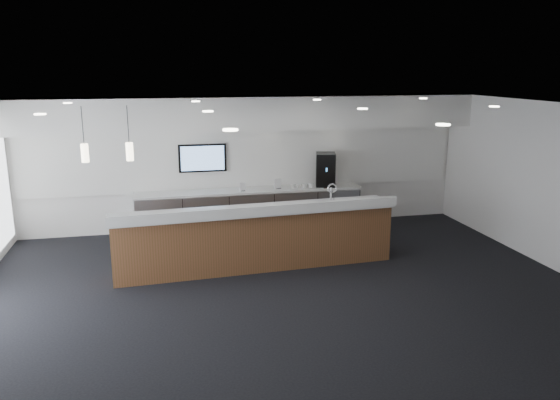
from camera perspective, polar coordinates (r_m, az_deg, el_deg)
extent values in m
plane|color=black|center=(9.06, 0.74, -9.68)|extent=(10.00, 10.00, 0.00)
cube|color=black|center=(8.34, 0.80, 9.60)|extent=(10.00, 8.00, 0.02)
cube|color=white|center=(12.42, -3.51, 3.95)|extent=(10.00, 0.02, 3.00)
cube|color=white|center=(11.84, -3.23, 9.08)|extent=(10.00, 0.90, 0.70)
cube|color=white|center=(12.38, -3.49, 4.38)|extent=(9.80, 0.06, 1.40)
cube|color=#96989E|center=(12.30, -3.17, -1.15)|extent=(5.00, 0.60, 0.90)
cube|color=silver|center=(12.19, -3.20, 1.01)|extent=(5.06, 0.66, 0.05)
cylinder|color=silver|center=(11.83, -12.51, -1.85)|extent=(0.60, 0.02, 0.02)
cylinder|color=silver|center=(11.86, -7.68, -1.59)|extent=(0.60, 0.02, 0.02)
cylinder|color=silver|center=(11.98, -2.92, -1.33)|extent=(0.60, 0.02, 0.02)
cylinder|color=silver|center=(12.18, 1.72, -1.06)|extent=(0.60, 0.02, 0.02)
cylinder|color=silver|center=(12.46, 6.18, -0.80)|extent=(0.60, 0.02, 0.02)
cube|color=black|center=(12.20, -8.10, 4.37)|extent=(1.05, 0.07, 0.62)
cube|color=#3777DC|center=(12.16, -8.09, 4.34)|extent=(0.95, 0.01, 0.54)
cylinder|color=beige|center=(9.01, -15.52, 4.60)|extent=(0.12, 0.12, 0.30)
cylinder|color=beige|center=(9.07, -19.94, 4.34)|extent=(0.12, 0.12, 0.30)
cube|color=brown|center=(10.03, -2.54, -4.15)|extent=(5.11, 1.01, 1.05)
cube|color=silver|center=(9.88, -2.57, -1.08)|extent=(5.20, 1.09, 0.06)
cube|color=silver|center=(9.48, -2.02, -1.14)|extent=(5.16, 0.42, 0.18)
cylinder|color=silver|center=(10.36, 5.35, 0.55)|extent=(0.04, 0.04, 0.28)
torus|color=silver|center=(10.28, 5.47, 1.23)|extent=(0.19, 0.04, 0.19)
cube|color=black|center=(12.52, 4.78, 3.20)|extent=(0.54, 0.58, 0.76)
cube|color=silver|center=(12.34, 5.10, 1.30)|extent=(0.27, 0.12, 0.02)
cube|color=white|center=(12.02, -3.93, 1.40)|extent=(0.14, 0.05, 0.19)
cube|color=white|center=(12.21, -0.25, 1.72)|extent=(0.17, 0.06, 0.23)
imported|color=white|center=(12.36, 3.22, 1.54)|extent=(0.11, 0.11, 0.10)
imported|color=white|center=(12.32, 2.60, 1.51)|extent=(0.15, 0.15, 0.10)
imported|color=white|center=(12.29, 1.97, 1.49)|extent=(0.13, 0.13, 0.10)
imported|color=white|center=(12.25, 1.33, 1.46)|extent=(0.14, 0.14, 0.10)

